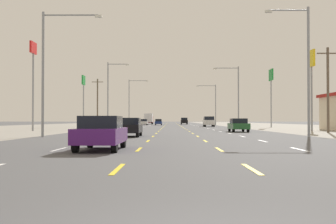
% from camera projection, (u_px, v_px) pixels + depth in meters
% --- Properties ---
extents(ground_plane, '(572.00, 572.00, 0.00)m').
position_uv_depth(ground_plane, '(173.00, 128.00, 70.22)').
color(ground_plane, '#4C4C4F').
extents(lot_apron_left, '(28.00, 440.00, 0.01)m').
position_uv_depth(lot_apron_left, '(22.00, 128.00, 70.38)').
color(lot_apron_left, gray).
rests_on(lot_apron_left, ground).
extents(lot_apron_right, '(28.00, 440.00, 0.01)m').
position_uv_depth(lot_apron_right, '(325.00, 128.00, 70.06)').
color(lot_apron_right, gray).
rests_on(lot_apron_right, ground).
extents(lane_markings, '(10.64, 227.60, 0.01)m').
position_uv_depth(lane_markings, '(172.00, 125.00, 108.71)').
color(lane_markings, white).
rests_on(lane_markings, ground).
extents(sedan_inner_left_nearest, '(1.80, 4.50, 1.46)m').
position_uv_depth(sedan_inner_left_nearest, '(101.00, 132.00, 18.43)').
color(sedan_inner_left_nearest, '#4C196B').
rests_on(sedan_inner_left_nearest, ground).
extents(sedan_inner_left_near, '(1.80, 4.50, 1.46)m').
position_uv_depth(sedan_inner_left_near, '(129.00, 127.00, 33.46)').
color(sedan_inner_left_near, black).
rests_on(sedan_inner_left_near, ground).
extents(sedan_far_right_mid, '(1.80, 4.50, 1.46)m').
position_uv_depth(sedan_far_right_mid, '(238.00, 125.00, 46.68)').
color(sedan_far_right_mid, '#235B2D').
rests_on(sedan_far_right_mid, ground).
extents(suv_far_right_midfar, '(1.98, 4.90, 1.98)m').
position_uv_depth(suv_far_right_midfar, '(209.00, 121.00, 83.02)').
color(suv_far_right_midfar, white).
rests_on(suv_far_right_midfar, ground).
extents(hatchback_far_left_far, '(1.72, 3.90, 1.54)m').
position_uv_depth(hatchback_far_left_far, '(144.00, 122.00, 108.37)').
color(hatchback_far_left_far, white).
rests_on(hatchback_far_left_far, ground).
extents(hatchback_inner_left_farther, '(1.72, 3.90, 1.54)m').
position_uv_depth(hatchback_inner_left_farther, '(159.00, 122.00, 108.61)').
color(hatchback_inner_left_farther, navy).
rests_on(hatchback_inner_left_farther, ground).
extents(suv_inner_right_farthest, '(1.98, 4.90, 1.98)m').
position_uv_depth(suv_inner_right_farthest, '(184.00, 121.00, 125.49)').
color(suv_inner_right_farthest, black).
rests_on(suv_inner_right_farthest, ground).
extents(box_truck_far_left_distant_a, '(2.40, 7.20, 3.23)m').
position_uv_depth(box_truck_far_left_distant_a, '(149.00, 118.00, 129.01)').
color(box_truck_far_left_distant_a, red).
rests_on(box_truck_far_left_distant_a, ground).
extents(pole_sign_left_row_1, '(0.24, 2.04, 10.56)m').
position_uv_depth(pole_sign_left_row_1, '(33.00, 65.00, 50.94)').
color(pole_sign_left_row_1, gray).
rests_on(pole_sign_left_row_1, ground).
extents(pole_sign_left_row_2, '(0.24, 2.36, 9.64)m').
position_uv_depth(pole_sign_left_row_2, '(84.00, 87.00, 80.58)').
color(pole_sign_left_row_2, gray).
rests_on(pole_sign_left_row_2, ground).
extents(pole_sign_right_row_1, '(0.24, 2.05, 9.64)m').
position_uv_depth(pole_sign_right_row_1, '(311.00, 70.00, 51.29)').
color(pole_sign_right_row_1, gray).
rests_on(pole_sign_right_row_1, ground).
extents(pole_sign_right_row_2, '(0.24, 2.54, 10.16)m').
position_uv_depth(pole_sign_right_row_2, '(271.00, 82.00, 74.87)').
color(pole_sign_right_row_2, gray).
rests_on(pole_sign_right_row_2, ground).
extents(streetlight_left_row_0, '(4.61, 0.26, 9.59)m').
position_uv_depth(streetlight_left_row_0, '(49.00, 63.00, 32.87)').
color(streetlight_left_row_0, gray).
rests_on(streetlight_left_row_0, ground).
extents(streetlight_right_row_0, '(3.39, 0.26, 9.94)m').
position_uv_depth(streetlight_right_row_0, '(305.00, 63.00, 32.74)').
color(streetlight_right_row_0, gray).
rests_on(streetlight_right_row_0, ground).
extents(streetlight_left_row_1, '(3.40, 0.26, 10.25)m').
position_uv_depth(streetlight_left_row_1, '(110.00, 91.00, 66.80)').
color(streetlight_left_row_1, gray).
rests_on(streetlight_left_row_1, ground).
extents(streetlight_right_row_1, '(4.01, 0.26, 9.62)m').
position_uv_depth(streetlight_right_row_1, '(236.00, 93.00, 66.67)').
color(streetlight_right_row_1, gray).
rests_on(streetlight_right_row_1, ground).
extents(streetlight_left_row_2, '(4.62, 0.26, 10.79)m').
position_uv_depth(streetlight_left_row_2, '(131.00, 99.00, 100.73)').
color(streetlight_left_row_2, gray).
rests_on(streetlight_left_row_2, ground).
extents(streetlight_right_row_2, '(4.63, 0.26, 9.60)m').
position_uv_depth(streetlight_right_row_2, '(213.00, 102.00, 100.59)').
color(streetlight_right_row_2, gray).
rests_on(streetlight_right_row_2, ground).
extents(utility_pole_right_row_0, '(2.20, 0.26, 8.69)m').
position_uv_depth(utility_pole_right_row_0, '(328.00, 88.00, 43.71)').
color(utility_pole_right_row_0, brown).
rests_on(utility_pole_right_row_0, ground).
extents(utility_pole_left_row_1, '(2.20, 0.26, 9.25)m').
position_uv_depth(utility_pole_left_row_1, '(97.00, 102.00, 82.80)').
color(utility_pole_left_row_1, brown).
rests_on(utility_pole_left_row_1, ground).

